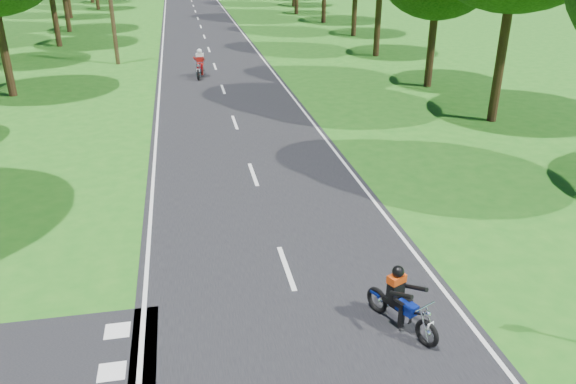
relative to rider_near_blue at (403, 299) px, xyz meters
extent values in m
plane|color=#1E6316|center=(-1.85, 0.67, -0.70)|extent=(160.00, 160.00, 0.00)
cube|color=black|center=(-1.85, 50.67, -0.69)|extent=(7.00, 140.00, 0.02)
cube|color=silver|center=(-1.85, 2.67, -0.68)|extent=(0.12, 2.00, 0.01)
cube|color=silver|center=(-1.85, 8.67, -0.68)|extent=(0.12, 2.00, 0.01)
cube|color=silver|center=(-1.85, 14.67, -0.68)|extent=(0.12, 2.00, 0.01)
cube|color=silver|center=(-1.85, 20.67, -0.68)|extent=(0.12, 2.00, 0.01)
cube|color=silver|center=(-1.85, 26.67, -0.68)|extent=(0.12, 2.00, 0.01)
cube|color=silver|center=(-1.85, 32.67, -0.68)|extent=(0.12, 2.00, 0.01)
cube|color=silver|center=(-1.85, 38.67, -0.68)|extent=(0.12, 2.00, 0.01)
cube|color=silver|center=(-1.85, 44.67, -0.68)|extent=(0.12, 2.00, 0.01)
cube|color=silver|center=(-1.85, 50.67, -0.68)|extent=(0.12, 2.00, 0.01)
cube|color=silver|center=(-1.85, 56.67, -0.68)|extent=(0.12, 2.00, 0.01)
cube|color=silver|center=(-1.85, 62.67, -0.68)|extent=(0.12, 2.00, 0.01)
cube|color=silver|center=(-1.85, 68.67, -0.68)|extent=(0.12, 2.00, 0.01)
cube|color=silver|center=(-5.15, 50.67, -0.68)|extent=(0.10, 140.00, 0.01)
cube|color=silver|center=(1.45, 50.67, -0.68)|extent=(0.10, 140.00, 0.01)
cube|color=silver|center=(-5.65, -0.23, -0.68)|extent=(0.50, 0.50, 0.01)
cube|color=silver|center=(-5.65, 0.97, -0.68)|extent=(0.50, 0.50, 0.01)
cylinder|color=black|center=(-12.42, 21.43, 1.25)|extent=(0.40, 0.40, 3.91)
cylinder|color=black|center=(-14.78, 29.85, 1.19)|extent=(0.40, 0.40, 3.79)
cylinder|color=black|center=(-12.67, 36.27, 1.46)|extent=(0.40, 0.40, 4.32)
cylinder|color=black|center=(-13.10, 43.76, 1.50)|extent=(0.40, 0.40, 4.40)
cylinder|color=black|center=(-14.45, 53.45, 0.90)|extent=(0.40, 0.40, 3.20)
cylinder|color=black|center=(9.22, 12.87, 1.58)|extent=(0.40, 0.40, 4.56)
cylinder|color=black|center=(9.08, 19.36, 1.04)|extent=(0.40, 0.40, 3.49)
cylinder|color=black|center=(9.22, 28.25, 1.14)|extent=(0.40, 0.40, 3.69)
cylinder|color=black|center=(10.33, 37.08, 1.17)|extent=(0.40, 0.40, 3.74)
cylinder|color=black|center=(8.70, 52.59, 0.75)|extent=(0.40, 0.40, 2.91)
camera|label=1|loc=(-3.99, -8.69, 6.52)|focal=35.00mm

